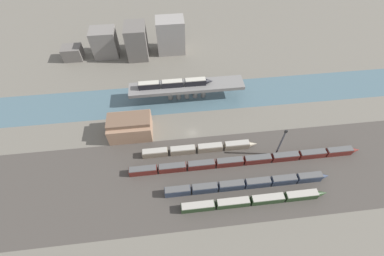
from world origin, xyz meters
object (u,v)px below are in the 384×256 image
object	(u,v)px
train_yard_far	(247,160)
warehouse_building	(130,126)
train_yard_outer	(200,149)
signal_tower	(281,143)
train_on_bridge	(175,83)
train_yard_near	(254,200)
train_yard_mid	(247,184)

from	to	relation	value
train_yard_far	warehouse_building	world-z (taller)	warehouse_building
train_yard_outer	signal_tower	bearing A→B (deg)	-9.57
train_yard_far	train_yard_outer	world-z (taller)	train_yard_far
warehouse_building	train_yard_outer	bearing A→B (deg)	-24.33
train_on_bridge	signal_tower	distance (m)	58.17
train_on_bridge	train_yard_far	world-z (taller)	train_on_bridge
train_yard_near	signal_tower	distance (m)	26.88
train_on_bridge	train_yard_far	bearing A→B (deg)	-57.66
train_yard_mid	signal_tower	size ratio (longest dim) A/B	3.96
train_on_bridge	train_yard_mid	bearing A→B (deg)	-65.47
signal_tower	train_yard_outer	bearing A→B (deg)	170.43
train_yard_near	train_yard_far	distance (m)	18.09
train_yard_far	train_yard_outer	xyz separation A→B (m)	(-19.51, 8.38, -0.02)
train_yard_near	train_yard_mid	world-z (taller)	train_yard_mid
warehouse_building	train_yard_near	bearing A→B (deg)	-39.64
train_on_bridge	train_yard_outer	xyz separation A→B (m)	(7.98, -35.03, -8.60)
train_yard_mid	train_yard_outer	xyz separation A→B (m)	(-16.83, 19.33, -0.24)
train_yard_far	signal_tower	size ratio (longest dim) A/B	5.94
signal_tower	train_on_bridge	bearing A→B (deg)	135.60
warehouse_building	train_on_bridge	bearing A→B (deg)	42.96
train_yard_near	train_yard_outer	size ratio (longest dim) A/B	1.13
train_on_bridge	signal_tower	bearing A→B (deg)	-44.40
train_on_bridge	signal_tower	world-z (taller)	signal_tower
train_on_bridge	train_yard_near	bearing A→B (deg)	-67.12
train_on_bridge	signal_tower	size ratio (longest dim) A/B	2.21
train_yard_mid	signal_tower	bearing A→B (deg)	39.26
train_yard_mid	train_yard_far	distance (m)	11.28
train_yard_far	signal_tower	bearing A→B (deg)	10.97
train_yard_outer	warehouse_building	world-z (taller)	warehouse_building
train_yard_outer	train_yard_mid	bearing A→B (deg)	-48.96
train_yard_outer	signal_tower	xyz separation A→B (m)	(33.57, -5.66, 6.89)
train_yard_mid	train_yard_outer	distance (m)	25.64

